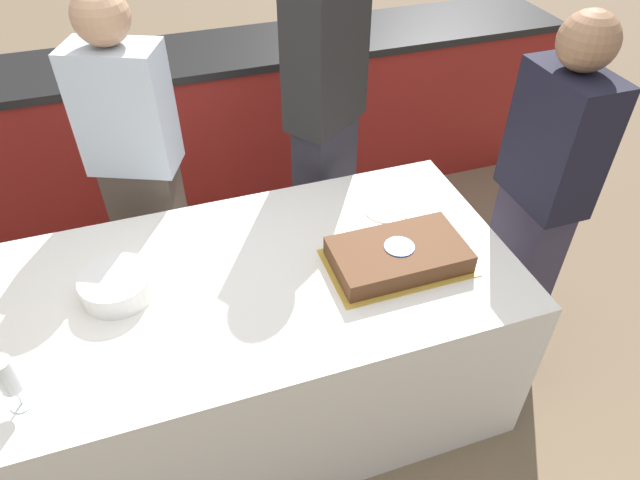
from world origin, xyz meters
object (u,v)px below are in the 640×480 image
object	(u,v)px
cake	(398,255)
person_seated_right	(539,200)
plate_stack	(117,286)
wine_glass	(6,377)
person_cutting_cake	(325,116)
person_standing_back	(139,171)

from	to	relation	value
cake	person_seated_right	size ratio (longest dim) A/B	0.33
plate_stack	person_seated_right	world-z (taller)	person_seated_right
plate_stack	wine_glass	distance (m)	0.46
cake	person_cutting_cake	size ratio (longest dim) A/B	0.29
person_cutting_cake	person_standing_back	bearing A→B (deg)	-36.71
wine_glass	person_standing_back	size ratio (longest dim) A/B	0.12
wine_glass	person_standing_back	xyz separation A→B (m)	(0.42, 0.98, -0.06)
wine_glass	cake	bearing A→B (deg)	8.92
wine_glass	person_seated_right	size ratio (longest dim) A/B	0.13
cake	person_seated_right	distance (m)	0.65
person_cutting_cake	person_standing_back	world-z (taller)	person_cutting_cake
plate_stack	wine_glass	world-z (taller)	wine_glass
person_cutting_cake	person_seated_right	distance (m)	0.95
cake	person_seated_right	bearing A→B (deg)	8.65
plate_stack	person_cutting_cake	size ratio (longest dim) A/B	0.14
person_standing_back	person_seated_right	bearing A→B (deg)	177.99
wine_glass	person_standing_back	world-z (taller)	person_standing_back
cake	wine_glass	world-z (taller)	wine_glass
plate_stack	person_cutting_cake	xyz separation A→B (m)	(0.95, 0.63, 0.14)
plate_stack	wine_glass	xyz separation A→B (m)	(-0.29, -0.35, 0.09)
person_standing_back	person_cutting_cake	bearing A→B (deg)	-156.59
person_standing_back	cake	bearing A→B (deg)	159.35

